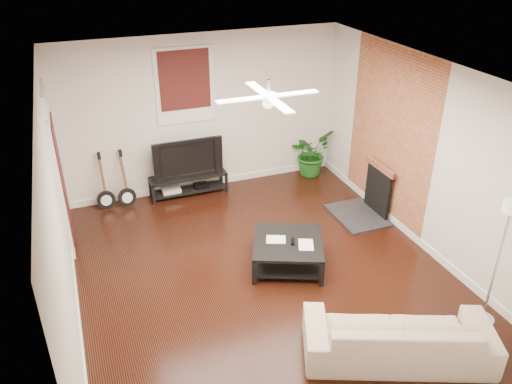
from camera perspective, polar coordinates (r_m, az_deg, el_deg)
room at (r=6.48m, az=1.26°, el=0.40°), size 5.01×6.01×2.81m
brick_accent at (r=8.41m, az=14.63°, el=6.13°), size 0.02×2.20×2.80m
fireplace at (r=8.64m, az=12.32°, el=0.13°), size 0.80×1.10×0.92m
window_back at (r=8.85m, az=-7.92°, el=11.63°), size 1.00×0.06×1.30m
door_left at (r=7.88m, az=-21.08°, el=2.44°), size 0.08×1.00×2.50m
tv_stand at (r=9.30m, az=-7.50°, el=0.81°), size 1.37×0.37×0.38m
tv at (r=9.08m, az=-7.75°, el=3.94°), size 1.23×0.16×0.71m
coffee_table at (r=7.37m, az=3.54°, el=-6.80°), size 1.27×1.27×0.41m
sofa at (r=6.16m, az=15.53°, el=-15.00°), size 2.24×1.55×0.61m
floor_lamp at (r=6.67m, az=25.24°, el=-7.25°), size 0.37×0.37×1.70m
potted_plant at (r=9.95m, az=6.12°, el=4.32°), size 1.03×1.00×0.87m
guitar_left at (r=8.97m, az=-16.60°, el=0.98°), size 0.33×0.24×1.01m
guitar_right at (r=8.96m, az=-14.38°, el=1.27°), size 0.35×0.27×1.01m
ceiling_fan at (r=6.02m, az=1.38°, el=10.57°), size 1.24×1.24×0.32m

